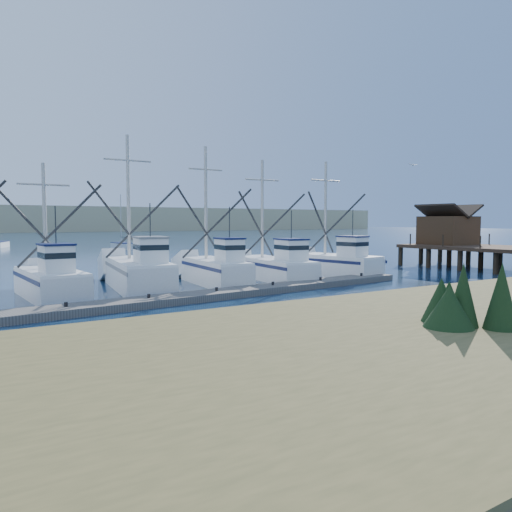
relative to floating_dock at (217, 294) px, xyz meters
The scene contains 7 objects.
ground 8.54m from the floating_dock, 48.33° to the right, with size 500.00×500.00×0.00m, color #0D1E39.
shore_bank 16.56m from the floating_dock, 98.06° to the right, with size 40.00×10.00×1.60m, color #4C422D.
floating_dock is the anchor object (origin of this frame).
timber_pier 27.36m from the floating_dock, ahead, with size 7.00×20.00×8.00m.
trawler_fleet 5.01m from the floating_dock, 88.25° to the left, with size 28.63×9.14×9.54m.
sailboat_near 50.69m from the floating_dock, 78.15° to the left, with size 1.96×5.15×8.10m.
flying_gull 20.42m from the floating_dock, ahead, with size 0.99×0.18×0.18m.
Camera 1 is at (-18.27, -17.38, 4.15)m, focal length 35.00 mm.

